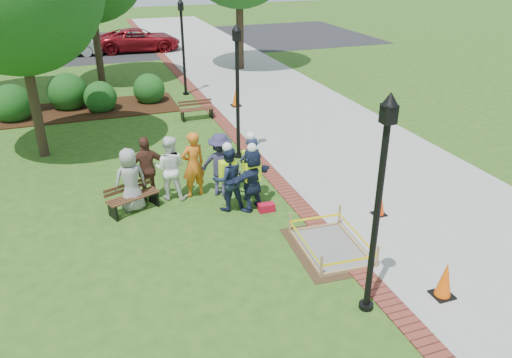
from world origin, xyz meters
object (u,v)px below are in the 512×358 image
object	(u,v)px
bench_near	(134,203)
cone_front	(445,280)
lamp_near	(379,193)
hivis_worker_a	(252,177)
hivis_worker_b	(251,166)
hivis_worker_c	(228,177)
wet_concrete_pad	(331,240)

from	to	relation	value
bench_near	cone_front	xyz separation A→B (m)	(5.31, -5.64, 0.15)
cone_front	lamp_near	world-z (taller)	lamp_near
hivis_worker_a	hivis_worker_b	distance (m)	0.59
cone_front	hivis_worker_a	bearing A→B (deg)	116.39
hivis_worker_b	cone_front	bearing A→B (deg)	-67.56
hivis_worker_b	hivis_worker_c	distance (m)	0.83
bench_near	hivis_worker_a	distance (m)	3.17
hivis_worker_b	lamp_near	bearing A→B (deg)	-83.45
wet_concrete_pad	hivis_worker_a	size ratio (longest dim) A/B	1.29
lamp_near	hivis_worker_b	world-z (taller)	lamp_near
wet_concrete_pad	hivis_worker_c	size ratio (longest dim) A/B	1.28
cone_front	wet_concrete_pad	bearing A→B (deg)	119.66
bench_near	hivis_worker_b	bearing A→B (deg)	-6.24
wet_concrete_pad	bench_near	distance (m)	5.23
hivis_worker_c	hivis_worker_a	bearing A→B (deg)	-18.78
wet_concrete_pad	hivis_worker_c	xyz separation A→B (m)	(-1.64, 2.65, 0.69)
hivis_worker_c	bench_near	bearing A→B (deg)	163.47
bench_near	lamp_near	bearing A→B (deg)	-55.64
wet_concrete_pad	hivis_worker_a	bearing A→B (deg)	113.18
bench_near	wet_concrete_pad	bearing A→B (deg)	-39.93
bench_near	hivis_worker_a	bearing A→B (deg)	-16.98
wet_concrete_pad	bench_near	bearing A→B (deg)	140.07
hivis_worker_c	cone_front	bearing A→B (deg)	-59.23
lamp_near	hivis_worker_a	xyz separation A→B (m)	(-0.75, 4.52, -1.56)
cone_front	hivis_worker_c	bearing A→B (deg)	120.77
lamp_near	hivis_worker_a	size ratio (longest dim) A/B	2.30
bench_near	hivis_worker_b	world-z (taller)	hivis_worker_b
hivis_worker_c	wet_concrete_pad	bearing A→B (deg)	-58.30
cone_front	hivis_worker_a	size ratio (longest dim) A/B	0.44
wet_concrete_pad	hivis_worker_a	world-z (taller)	hivis_worker_a
wet_concrete_pad	hivis_worker_b	xyz separation A→B (m)	(-0.89, 3.02, 0.72)
hivis_worker_a	wet_concrete_pad	bearing A→B (deg)	-66.82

